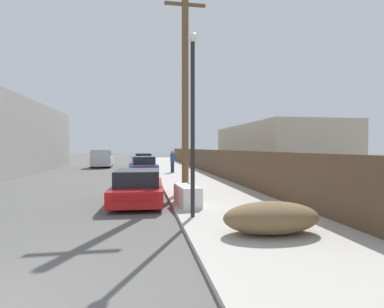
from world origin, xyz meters
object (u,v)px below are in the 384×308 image
(car_parked_far, at_px, (143,161))
(street_lamp, at_px, (193,112))
(car_parked_mid, at_px, (143,166))
(brush_pile, at_px, (271,218))
(pedestrian, at_px, (172,161))
(parked_sports_car_red, at_px, (138,187))
(pickup_truck, at_px, (102,158))
(utility_pole, at_px, (185,86))
(discarded_fridge, at_px, (187,195))

(car_parked_far, relative_size, street_lamp, 0.85)
(car_parked_mid, relative_size, brush_pile, 2.16)
(pedestrian, bearing_deg, parked_sports_car_red, -101.85)
(parked_sports_car_red, bearing_deg, brush_pile, -56.20)
(pickup_truck, distance_m, utility_pole, 20.50)
(parked_sports_car_red, height_order, brush_pile, parked_sports_car_red)
(car_parked_mid, xyz_separation_m, pedestrian, (2.29, 0.16, 0.36))
(pickup_truck, xyz_separation_m, brush_pile, (7.03, -25.88, -0.44))
(utility_pole, bearing_deg, pickup_truck, 107.36)
(parked_sports_car_red, distance_m, utility_pole, 4.95)
(discarded_fridge, height_order, brush_pile, brush_pile)
(car_parked_mid, bearing_deg, street_lamp, -89.62)
(parked_sports_car_red, relative_size, brush_pile, 1.98)
(pickup_truck, height_order, pedestrian, pedestrian)
(pedestrian, bearing_deg, car_parked_far, 104.16)
(car_parked_mid, height_order, street_lamp, street_lamp)
(car_parked_mid, relative_size, street_lamp, 0.94)
(street_lamp, bearing_deg, pickup_truck, 103.00)
(street_lamp, relative_size, pedestrian, 2.95)
(car_parked_mid, distance_m, car_parked_far, 9.11)
(discarded_fridge, height_order, street_lamp, street_lamp)
(pickup_truck, bearing_deg, car_parked_far, 175.14)
(brush_pile, xyz_separation_m, pedestrian, (-0.58, 16.78, 0.54))
(utility_pole, relative_size, brush_pile, 4.06)
(utility_pole, xyz_separation_m, pedestrian, (0.44, 10.11, -3.77))
(pickup_truck, bearing_deg, discarded_fridge, 101.48)
(car_parked_far, bearing_deg, brush_pile, -88.01)
(utility_pole, xyz_separation_m, brush_pile, (1.02, -6.67, -4.30))
(car_parked_mid, height_order, pedestrian, pedestrian)
(pickup_truck, relative_size, utility_pole, 0.59)
(utility_pole, height_order, brush_pile, utility_pole)
(car_parked_far, bearing_deg, parked_sports_car_red, -94.88)
(car_parked_mid, bearing_deg, utility_pole, -84.46)
(utility_pole, height_order, street_lamp, utility_pole)
(car_parked_mid, bearing_deg, car_parked_far, 84.88)
(car_parked_far, relative_size, pedestrian, 2.52)
(discarded_fridge, bearing_deg, street_lamp, -98.71)
(car_parked_far, distance_m, brush_pile, 25.88)
(pickup_truck, xyz_separation_m, utility_pole, (6.00, -19.21, 3.86))
(discarded_fridge, bearing_deg, brush_pile, -74.29)
(car_parked_mid, xyz_separation_m, street_lamp, (1.37, -14.72, 2.42))
(street_lamp, bearing_deg, car_parked_far, 93.22)
(brush_pile, bearing_deg, utility_pole, 98.71)
(parked_sports_car_red, height_order, utility_pole, utility_pole)
(car_parked_mid, bearing_deg, pickup_truck, 109.26)
(discarded_fridge, height_order, parked_sports_car_red, parked_sports_car_red)
(discarded_fridge, distance_m, car_parked_mid, 13.06)
(street_lamp, bearing_deg, pedestrian, 86.48)
(pickup_truck, xyz_separation_m, pedestrian, (6.45, -9.10, 0.09))
(parked_sports_car_red, bearing_deg, discarded_fridge, -37.15)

